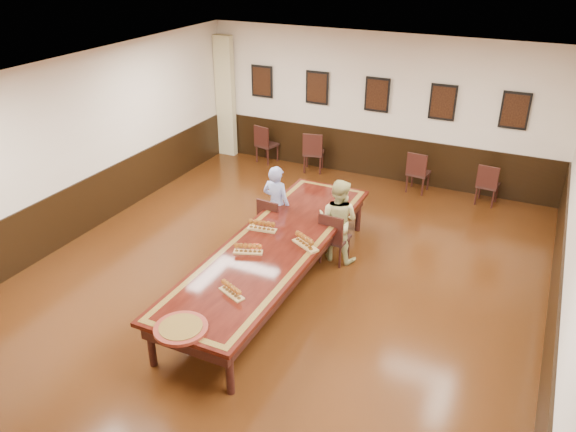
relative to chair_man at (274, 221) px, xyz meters
The scene contains 24 objects.
floor 1.43m from the chair_man, 62.80° to the right, with size 8.00×10.00×0.02m, color black.
ceiling 3.07m from the chair_man, 62.80° to the right, with size 8.00×10.00×0.02m, color white.
wall_back 4.03m from the chair_man, 80.81° to the left, with size 8.00×0.02×3.20m, color #EEDEC7.
wall_left 3.78m from the chair_man, 160.53° to the right, with size 0.02×10.00×3.20m, color #EEDEC7.
wall_right 4.91m from the chair_man, 14.54° to the right, with size 0.02×10.00×3.20m, color #EEDEC7.
chair_man is the anchor object (origin of this frame).
chair_woman 1.20m from the chair_man, ahead, with size 0.43×0.47×0.93m, color black, non-canonical shape.
spare_chair_a 4.06m from the chair_man, 119.16° to the left, with size 0.44×0.48×0.93m, color black, non-canonical shape.
spare_chair_b 3.56m from the chair_man, 101.76° to the left, with size 0.45×0.49×0.96m, color black, non-canonical shape.
spare_chair_c 3.81m from the chair_man, 62.50° to the left, with size 0.43×0.47×0.92m, color black, non-canonical shape.
spare_chair_d 4.65m from the chair_man, 46.64° to the left, with size 0.41×0.45×0.88m, color black, non-canonical shape.
person_man 0.29m from the chair_man, 84.73° to the left, with size 0.53×0.35×1.45m, color #4B5BBC.
person_woman 1.23m from the chair_man, ahead, with size 0.72×0.56×1.45m, color #CEC981.
pink_phone 1.67m from the chair_man, 42.12° to the right, with size 0.07×0.14×0.01m, color #D5477B.
curtain 4.89m from the chair_man, 130.88° to the left, with size 0.45×0.18×2.90m, color beige.
wainscoting 1.35m from the chair_man, 62.80° to the right, with size 8.00×10.00×1.00m.
conference_table 1.36m from the chair_man, 62.80° to the right, with size 1.40×5.00×0.76m.
posters 4.05m from the chair_man, 80.63° to the left, with size 6.14×0.04×0.74m.
flight_a 1.00m from the chair_man, 74.56° to the right, with size 0.49×0.21×0.18m.
flight_b 1.56m from the chair_man, 44.63° to the right, with size 0.50×0.37×0.18m.
flight_c 1.70m from the chair_man, 76.25° to the right, with size 0.45×0.28×0.16m.
flight_d 2.77m from the chair_man, 74.68° to the right, with size 0.44×0.29×0.16m.
red_plate_grp 1.52m from the chair_man, 73.52° to the right, with size 0.21×0.21×0.03m.
carved_platter 3.60m from the chair_man, 81.12° to the right, with size 0.81×0.81×0.05m.
Camera 1 is at (3.42, -6.64, 5.00)m, focal length 35.00 mm.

